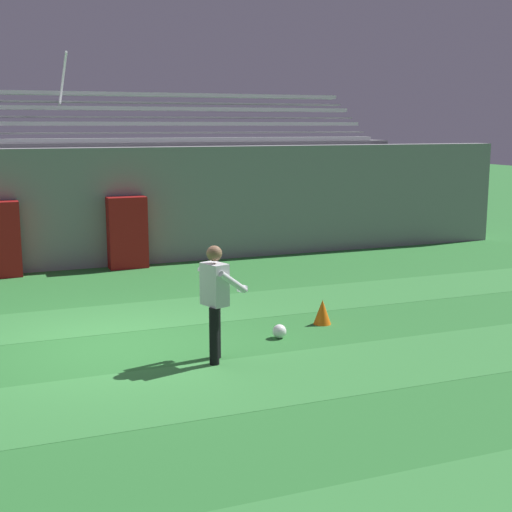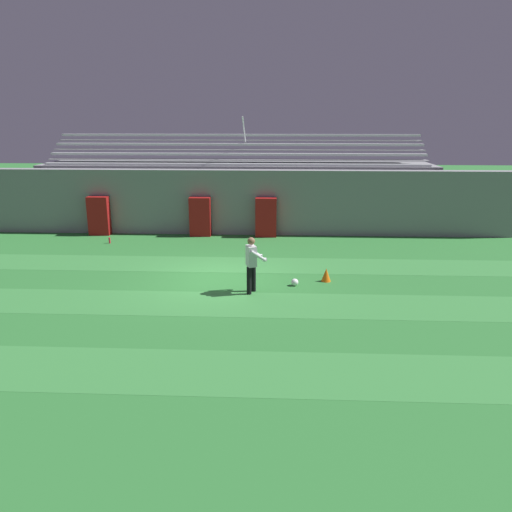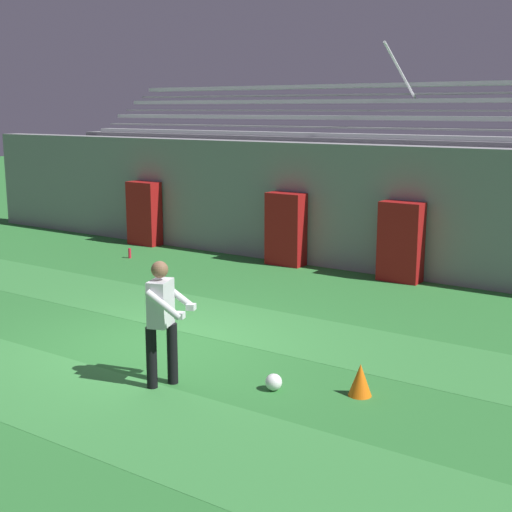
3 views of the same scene
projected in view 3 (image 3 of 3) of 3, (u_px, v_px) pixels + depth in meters
ground_plane at (159, 344)px, 11.02m from camera, size 80.00×80.00×0.00m
turf_stripe_mid at (44, 388)px, 9.25m from camera, size 28.00×1.90×0.01m
turf_stripe_far at (221, 319)px, 12.32m from camera, size 28.00×1.90×0.01m
back_wall at (353, 207)px, 15.98m from camera, size 24.00×0.60×2.80m
padding_pillar_gate_left at (286, 229)px, 16.44m from camera, size 0.90×0.44×1.68m
padding_pillar_gate_right at (401, 242)px, 14.87m from camera, size 0.90×0.44×1.68m
padding_pillar_far_left at (144, 213)px, 18.90m from camera, size 0.90×0.44×1.68m
bleacher_stand at (390, 194)px, 17.57m from camera, size 18.00×3.35×5.03m
goalkeeper at (162, 316)px, 9.16m from camera, size 0.64×0.70×1.67m
soccer_ball at (274, 382)px, 9.17m from camera, size 0.22×0.22×0.22m
traffic_cone at (360, 380)px, 8.99m from camera, size 0.30×0.30×0.42m
water_bottle at (130, 253)px, 17.31m from camera, size 0.07×0.07×0.24m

